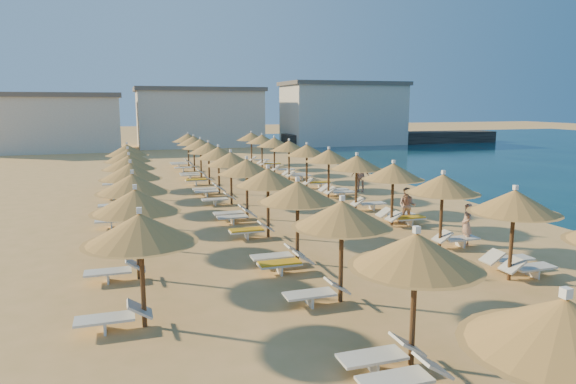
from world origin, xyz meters
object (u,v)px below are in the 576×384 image
object	(u,v)px
beachgoer_b	(407,206)
beachgoer_a	(467,224)
jetty	(393,138)
parasol_row_east	(342,160)
beachgoer_c	(361,176)
parasol_row_west	(238,163)

from	to	relation	value
beachgoer_b	beachgoer_a	xyz separation A→B (m)	(0.28, -3.82, -0.01)
beachgoer_a	jetty	bearing A→B (deg)	168.09
parasol_row_east	beachgoer_c	size ratio (longest dim) A/B	22.61
parasol_row_west	beachgoer_a	world-z (taller)	parasol_row_west
parasol_row_east	parasol_row_west	size ratio (longest dim) A/B	1.00
jetty	beachgoer_c	xyz separation A→B (m)	(-20.88, -33.19, 0.19)
parasol_row_west	beachgoer_b	xyz separation A→B (m)	(6.57, -5.01, -1.58)
jetty	parasol_row_west	world-z (taller)	parasol_row_west
jetty	beachgoer_a	size ratio (longest dim) A/B	18.80
parasol_row_west	jetty	bearing A→B (deg)	51.35
parasol_row_east	beachgoer_b	size ratio (longest dim) A/B	26.12
parasol_row_west	beachgoer_c	xyz separation A→B (m)	(8.32, 3.33, -1.45)
jetty	beachgoer_b	distance (m)	47.30
jetty	beachgoer_c	distance (m)	39.22
parasol_row_east	beachgoer_c	world-z (taller)	parasol_row_east
beachgoer_b	parasol_row_east	bearing A→B (deg)	143.30
beachgoer_c	parasol_row_west	bearing A→B (deg)	-123.77
beachgoer_c	beachgoer_a	size ratio (longest dim) A/B	1.17
parasol_row_east	beachgoer_a	bearing A→B (deg)	-81.85
beachgoer_c	beachgoer_b	bearing A→B (deg)	-67.41
beachgoer_c	parasol_row_east	bearing A→B (deg)	-95.00
beachgoer_b	beachgoer_a	distance (m)	3.83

